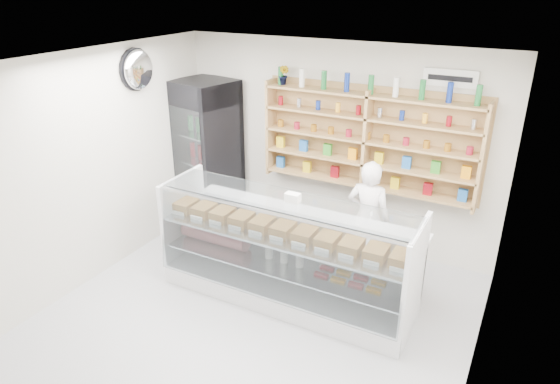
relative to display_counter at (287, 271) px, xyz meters
The scene contains 8 objects.
room 1.36m from the display_counter, 97.41° to the right, with size 5.00×5.00×5.00m.
display_counter is the anchor object (origin of this frame).
shop_worker 1.24m from the display_counter, 57.52° to the left, with size 0.55×0.36×1.51m, color white.
drinks_cooler 2.43m from the display_counter, 148.07° to the left, with size 0.94×0.92×2.20m.
wall_shelving 1.96m from the display_counter, 75.28° to the left, with size 2.84×0.28×1.33m.
potted_plant 2.59m from the display_counter, 119.02° to the left, with size 0.15×0.12×0.27m, color #1E6626.
security_mirror 3.11m from the display_counter, behind, with size 0.15×0.50×0.50m, color silver.
wall_sign 2.93m from the display_counter, 51.25° to the left, with size 0.62×0.03×0.20m, color white.
Camera 1 is at (2.39, -3.58, 3.54)m, focal length 32.00 mm.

